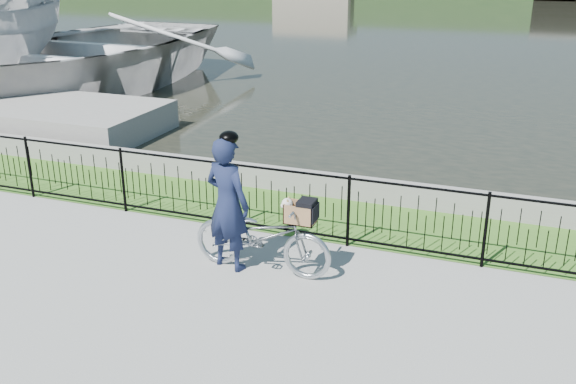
% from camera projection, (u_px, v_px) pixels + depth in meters
% --- Properties ---
extents(ground, '(120.00, 120.00, 0.00)m').
position_uv_depth(ground, '(246.00, 282.00, 8.81)').
color(ground, gray).
rests_on(ground, ground).
extents(grass_strip, '(60.00, 2.00, 0.01)m').
position_uv_depth(grass_strip, '(307.00, 213.00, 11.09)').
color(grass_strip, '#3F6E22').
rests_on(grass_strip, ground).
extents(water, '(120.00, 120.00, 0.00)m').
position_uv_depth(water, '(474.00, 27.00, 37.73)').
color(water, black).
rests_on(water, ground).
extents(quay_wall, '(60.00, 0.30, 0.40)m').
position_uv_depth(quay_wall, '(324.00, 184.00, 11.90)').
color(quay_wall, gray).
rests_on(quay_wall, ground).
extents(fence, '(14.00, 0.06, 1.15)m').
position_uv_depth(fence, '(287.00, 203.00, 10.01)').
color(fence, black).
rests_on(fence, ground).
extents(bicycle_rig, '(2.03, 0.71, 1.18)m').
position_uv_depth(bicycle_rig, '(263.00, 235.00, 8.94)').
color(bicycle_rig, '#A3A9AF').
rests_on(bicycle_rig, ground).
extents(cyclist, '(0.80, 0.63, 2.01)m').
position_uv_depth(cyclist, '(228.00, 202.00, 8.91)').
color(cyclist, '#141C39').
rests_on(cyclist, ground).
extents(boat_far, '(8.94, 12.33, 2.52)m').
position_uv_depth(boat_far, '(80.00, 51.00, 20.39)').
color(boat_far, '#BDBDBD').
rests_on(boat_far, water).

